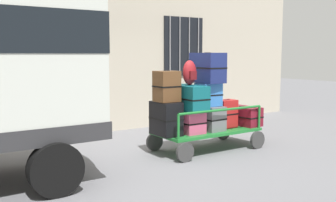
# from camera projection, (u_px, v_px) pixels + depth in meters

# --- Properties ---
(ground_plane) EXTENTS (40.00, 40.00, 0.00)m
(ground_plane) POSITION_uv_depth(u_px,v_px,m) (167.00, 155.00, 7.05)
(ground_plane) COLOR slate
(building_wall) EXTENTS (12.00, 0.38, 5.00)m
(building_wall) POSITION_uv_depth(u_px,v_px,m) (102.00, 24.00, 8.98)
(building_wall) COLOR #BCB29E
(building_wall) RESTS_ON ground
(luggage_cart) EXTENTS (2.06, 1.03, 0.39)m
(luggage_cart) POSITION_uv_depth(u_px,v_px,m) (207.00, 133.00, 7.43)
(luggage_cart) COLOR #1E722D
(luggage_cart) RESTS_ON ground
(cart_railing) EXTENTS (1.96, 0.89, 0.44)m
(cart_railing) POSITION_uv_depth(u_px,v_px,m) (207.00, 111.00, 7.38)
(cart_railing) COLOR #1E722D
(cart_railing) RESTS_ON luggage_cart
(suitcase_left_bottom) EXTENTS (0.38, 0.57, 0.59)m
(suitcase_left_bottom) POSITION_uv_depth(u_px,v_px,m) (166.00, 118.00, 6.88)
(suitcase_left_bottom) COLOR black
(suitcase_left_bottom) RESTS_ON luggage_cart
(suitcase_left_middle) EXTENTS (0.39, 0.36, 0.54)m
(suitcase_left_middle) POSITION_uv_depth(u_px,v_px,m) (167.00, 86.00, 6.80)
(suitcase_left_middle) COLOR brown
(suitcase_left_middle) RESTS_ON suitcase_left_bottom
(suitcase_midleft_bottom) EXTENTS (0.40, 0.64, 0.40)m
(suitcase_midleft_bottom) POSITION_uv_depth(u_px,v_px,m) (187.00, 121.00, 7.14)
(suitcase_midleft_bottom) COLOR #CC4C72
(suitcase_midleft_bottom) RESTS_ON luggage_cart
(suitcase_midleft_middle) EXTENTS (0.41, 0.81, 0.47)m
(suitcase_midleft_middle) POSITION_uv_depth(u_px,v_px,m) (188.00, 98.00, 7.06)
(suitcase_midleft_middle) COLOR #0F5960
(suitcase_midleft_middle) RESTS_ON suitcase_midleft_bottom
(suitcase_center_bottom) EXTENTS (0.42, 0.73, 0.46)m
(suitcase_center_bottom) POSITION_uv_depth(u_px,v_px,m) (206.00, 118.00, 7.40)
(suitcase_center_bottom) COLOR slate
(suitcase_center_bottom) RESTS_ON luggage_cart
(suitcase_center_middle) EXTENTS (0.43, 0.43, 0.43)m
(suitcase_center_middle) POSITION_uv_depth(u_px,v_px,m) (208.00, 94.00, 7.31)
(suitcase_center_middle) COLOR #3372C6
(suitcase_center_middle) RESTS_ON suitcase_center_bottom
(suitcase_center_top) EXTENTS (0.40, 0.65, 0.56)m
(suitcase_center_top) POSITION_uv_depth(u_px,v_px,m) (208.00, 68.00, 7.28)
(suitcase_center_top) COLOR navy
(suitcase_center_top) RESTS_ON suitcase_center_middle
(suitcase_midright_bottom) EXTENTS (0.39, 0.28, 0.54)m
(suitcase_midright_bottom) POSITION_uv_depth(u_px,v_px,m) (226.00, 114.00, 7.61)
(suitcase_midright_bottom) COLOR #B21E1E
(suitcase_midright_bottom) RESTS_ON luggage_cart
(suitcase_right_bottom) EXTENTS (0.45, 0.83, 0.38)m
(suitcase_right_bottom) POSITION_uv_depth(u_px,v_px,m) (242.00, 115.00, 7.91)
(suitcase_right_bottom) COLOR maroon
(suitcase_right_bottom) RESTS_ON luggage_cart
(backpack) EXTENTS (0.27, 0.22, 0.44)m
(backpack) POSITION_uv_depth(u_px,v_px,m) (190.00, 73.00, 7.02)
(backpack) COLOR maroon
(backpack) RESTS_ON suitcase_midleft_middle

